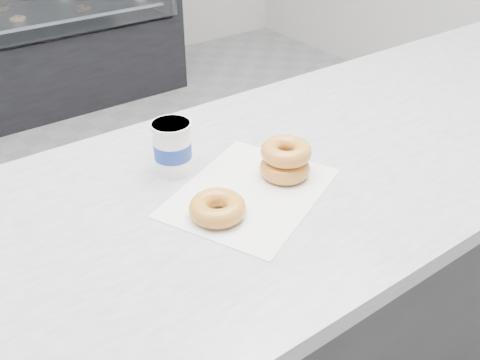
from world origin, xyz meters
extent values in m
plane|color=gray|center=(0.00, 0.00, 0.00)|extent=(5.00, 5.00, 0.00)
cube|color=#333335|center=(0.00, -0.60, 0.43)|extent=(3.00, 0.70, 0.86)
cube|color=silver|center=(0.00, -0.60, 0.88)|extent=(3.06, 0.76, 0.04)
cube|color=silver|center=(-0.05, -0.63, 0.90)|extent=(0.42, 0.38, 0.00)
torus|color=gold|center=(-0.15, -0.66, 0.92)|extent=(0.12, 0.12, 0.04)
torus|color=gold|center=(0.05, -0.63, 0.92)|extent=(0.11, 0.11, 0.04)
torus|color=gold|center=(0.05, -0.62, 0.96)|extent=(0.15, 0.15, 0.04)
cylinder|color=white|center=(-0.13, -0.47, 0.96)|extent=(0.10, 0.10, 0.11)
cylinder|color=white|center=(-0.13, -0.47, 1.01)|extent=(0.09, 0.09, 0.01)
cylinder|color=navy|center=(-0.13, -0.47, 0.95)|extent=(0.10, 0.10, 0.03)
camera|label=1|loc=(-0.59, -1.34, 1.51)|focal=40.00mm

